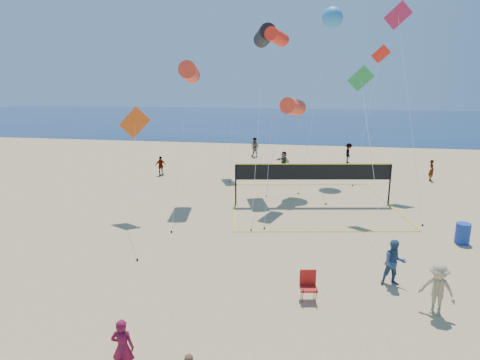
% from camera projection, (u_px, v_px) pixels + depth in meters
% --- Properties ---
extents(ground, '(120.00, 120.00, 0.00)m').
position_uv_depth(ground, '(233.00, 339.00, 13.20)').
color(ground, tan).
rests_on(ground, ground).
extents(ocean, '(140.00, 50.00, 0.03)m').
position_uv_depth(ocean, '(297.00, 121.00, 72.53)').
color(ocean, '#10234B').
rests_on(ocean, ground).
extents(woman, '(0.66, 0.47, 1.69)m').
position_uv_depth(woman, '(123.00, 348.00, 11.41)').
color(woman, maroon).
rests_on(woman, ground).
extents(bystander_a, '(0.97, 0.81, 1.83)m').
position_uv_depth(bystander_a, '(394.00, 263.00, 16.36)').
color(bystander_a, '#2F4B75').
rests_on(bystander_a, ground).
extents(bystander_b, '(1.37, 1.21, 1.84)m').
position_uv_depth(bystander_b, '(438.00, 289.00, 14.36)').
color(bystander_b, tan).
rests_on(bystander_b, ground).
extents(far_person_0, '(0.92, 0.88, 1.54)m').
position_uv_depth(far_person_0, '(161.00, 166.00, 34.07)').
color(far_person_0, gray).
rests_on(far_person_0, ground).
extents(far_person_1, '(1.46, 1.44, 1.68)m').
position_uv_depth(far_person_1, '(284.00, 161.00, 35.41)').
color(far_person_1, gray).
rests_on(far_person_1, ground).
extents(far_person_2, '(0.41, 0.60, 1.61)m').
position_uv_depth(far_person_2, '(431.00, 170.00, 32.32)').
color(far_person_2, gray).
rests_on(far_person_2, ground).
extents(far_person_3, '(1.09, 0.96, 1.88)m').
position_uv_depth(far_person_3, '(255.00, 147.00, 41.44)').
color(far_person_3, gray).
rests_on(far_person_3, ground).
extents(far_person_4, '(0.71, 1.18, 1.79)m').
position_uv_depth(far_person_4, '(349.00, 153.00, 38.69)').
color(far_person_4, gray).
rests_on(far_person_4, ground).
extents(camp_chair, '(0.67, 0.80, 1.22)m').
position_uv_depth(camp_chair, '(308.00, 283.00, 15.37)').
color(camp_chair, '#B41A14').
rests_on(camp_chair, ground).
extents(trash_barrel, '(0.82, 0.82, 1.01)m').
position_uv_depth(trash_barrel, '(463.00, 233.00, 20.49)').
color(trash_barrel, '#17379B').
rests_on(trash_barrel, ground).
extents(volleyball_net, '(11.17, 11.05, 2.60)m').
position_uv_depth(volleyball_net, '(313.00, 176.00, 26.24)').
color(volleyball_net, black).
rests_on(volleyball_net, ground).
extents(kite_0, '(1.44, 7.61, 8.71)m').
position_uv_depth(kite_0, '(190.00, 72.00, 26.03)').
color(kite_0, '#FF3E24').
rests_on(kite_0, ground).
extents(kite_1, '(1.79, 10.38, 11.07)m').
position_uv_depth(kite_1, '(265.00, 36.00, 28.24)').
color(kite_1, black).
rests_on(kite_1, ground).
extents(kite_2, '(1.44, 7.33, 10.64)m').
position_uv_depth(kite_2, '(277.00, 37.00, 25.91)').
color(kite_2, '#FF2A16').
rests_on(kite_2, ground).
extents(kite_3, '(3.37, 6.40, 6.23)m').
position_uv_depth(kite_3, '(135.00, 127.00, 23.48)').
color(kite_3, '#E05113').
rests_on(kite_3, ground).
extents(kite_4, '(1.51, 7.68, 8.40)m').
position_uv_depth(kite_4, '(362.00, 89.00, 23.29)').
color(kite_4, green).
rests_on(kite_4, ground).
extents(kite_5, '(1.86, 8.51, 12.57)m').
position_uv_depth(kite_5, '(399.00, 25.00, 27.83)').
color(kite_5, '#C1244B').
rests_on(kite_5, ground).
extents(kite_7, '(2.85, 7.14, 12.72)m').
position_uv_depth(kite_7, '(332.00, 18.00, 31.60)').
color(kite_7, '#3197DD').
rests_on(kite_7, ground).
extents(kite_9, '(3.09, 7.00, 10.23)m').
position_uv_depth(kite_9, '(379.00, 62.00, 34.51)').
color(kite_9, '#FF2A16').
rests_on(kite_9, ground).
extents(kite_10, '(3.19, 3.76, 6.51)m').
position_uv_depth(kite_10, '(293.00, 107.00, 27.79)').
color(kite_10, '#FF3E24').
rests_on(kite_10, ground).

